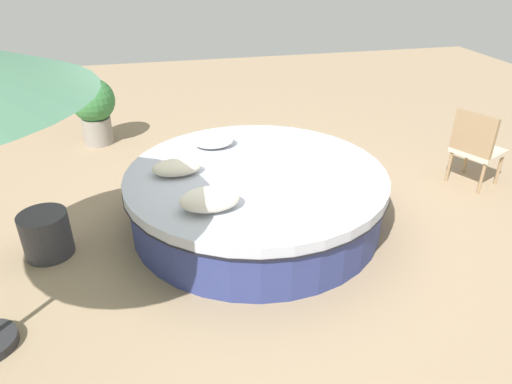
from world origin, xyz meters
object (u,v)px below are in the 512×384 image
Objects in this scene: patio_chair at (476,144)px; side_table at (46,234)px; throw_pillow_0 at (213,140)px; throw_pillow_2 at (210,199)px; round_bed at (256,196)px; throw_pillow_1 at (177,167)px; planter at (94,107)px.

side_table is at bearing -110.79° from patio_chair.
throw_pillow_0 is 1.44m from throw_pillow_2.
round_bed is at bearing 48.65° from throw_pillow_2.
patio_chair is (3.18, -0.52, -0.15)m from throw_pillow_0.
planter is (-1.04, 2.63, -0.12)m from throw_pillow_1.
throw_pillow_0 is 2.51m from planter.
planter is at bearing 123.99° from round_bed.
throw_pillow_2 is 3.65m from planter.
throw_pillow_0 reaches higher than throw_pillow_1.
throw_pillow_0 is 0.50× the size of patio_chair.
patio_chair is (3.42, 0.90, -0.16)m from throw_pillow_2.
round_bed is 2.85× the size of patio_chair.
throw_pillow_2 is at bearing -18.75° from side_table.
throw_pillow_1 is 0.51× the size of patio_chair.
round_bed is 0.92m from throw_pillow_0.
round_bed is 5.07× the size of throw_pillow_2.
side_table is (-4.99, -0.37, -0.33)m from patio_chair.
patio_chair is at bearing -9.22° from throw_pillow_0.
planter is at bearing 110.51° from throw_pillow_2.
throw_pillow_0 is 0.97× the size of throw_pillow_1.
throw_pillow_1 reaches higher than round_bed.
round_bed is at bearing 3.33° from side_table.
throw_pillow_2 is at bearing -69.49° from planter.
throw_pillow_1 is 0.82m from throw_pillow_2.
planter is 2.16× the size of side_table.
patio_chair is 2.10× the size of side_table.
throw_pillow_0 is 0.49× the size of planter.
throw_pillow_2 is 0.55× the size of planter.
planter reaches higher than throw_pillow_1.
patio_chair reaches higher than side_table.
throw_pillow_0 is at bearing -124.25° from patio_chair.
throw_pillow_0 is 0.89× the size of throw_pillow_2.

